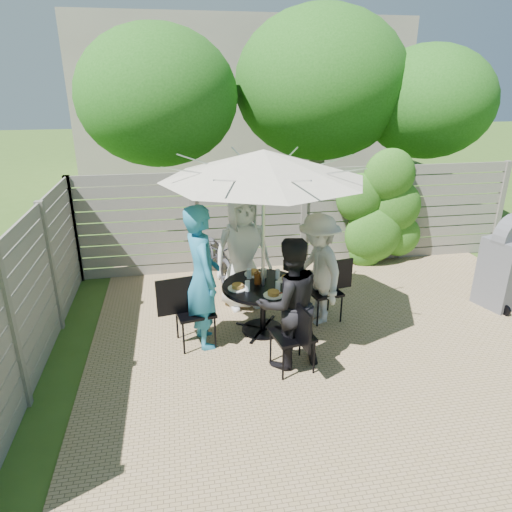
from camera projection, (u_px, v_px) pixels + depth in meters
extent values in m
plane|color=#36541A|center=(363.00, 352.00, 5.91)|extent=(60.00, 60.00, 0.00)
cube|color=#9D815B|center=(349.00, 331.00, 6.37)|extent=(7.00, 6.00, 0.02)
cube|color=gray|center=(303.00, 218.00, 8.33)|extent=(8.00, 0.10, 1.85)
cube|color=gray|center=(33.00, 295.00, 5.38)|extent=(0.10, 5.00, 1.85)
ellipsoid|color=#246216|center=(379.00, 218.00, 8.43)|extent=(1.20, 0.70, 1.80)
cube|color=#AB9A8E|center=(236.00, 103.00, 16.01)|extent=(10.00, 6.00, 5.00)
ellipsoid|color=#1C5012|center=(158.00, 97.00, 9.01)|extent=(3.20, 3.20, 2.72)
ellipsoid|color=#1C5012|center=(321.00, 85.00, 9.97)|extent=(3.80, 3.80, 3.23)
ellipsoid|color=#1C5012|center=(428.00, 102.00, 9.81)|extent=(2.80, 2.80, 2.38)
cylinder|color=black|center=(263.00, 286.00, 6.15)|extent=(1.28, 1.28, 0.03)
cylinder|color=black|center=(263.00, 309.00, 6.27)|extent=(0.08, 0.08, 0.70)
cylinder|color=black|center=(263.00, 330.00, 6.40)|extent=(0.58, 0.58, 0.04)
cylinder|color=silver|center=(263.00, 252.00, 5.97)|extent=(0.05, 0.05, 2.38)
cone|color=#B8AB98|center=(264.00, 164.00, 5.56)|extent=(3.03, 3.03, 0.36)
cube|color=black|center=(240.00, 278.00, 7.08)|extent=(0.44, 0.44, 0.03)
cube|color=black|center=(237.00, 260.00, 7.18)|extent=(0.06, 0.41, 0.42)
imported|color=silver|center=(242.00, 252.00, 6.80)|extent=(0.97, 0.72, 1.79)
cube|color=black|center=(195.00, 312.00, 5.91)|extent=(0.56, 0.56, 0.04)
cube|color=black|center=(175.00, 296.00, 5.74)|extent=(0.47, 0.12, 0.49)
imported|color=teal|center=(202.00, 277.00, 5.78)|extent=(0.58, 0.77, 1.91)
cube|color=black|center=(292.00, 335.00, 5.41)|extent=(0.53, 0.53, 0.04)
cube|color=black|center=(301.00, 326.00, 5.11)|extent=(0.11, 0.46, 0.47)
imported|color=black|center=(289.00, 304.00, 5.38)|extent=(0.91, 0.77, 1.65)
cube|color=black|center=(324.00, 292.00, 6.56)|extent=(0.51, 0.51, 0.03)
cube|color=black|center=(339.00, 274.00, 6.54)|extent=(0.44, 0.11, 0.45)
imported|color=#B3B2AE|center=(318.00, 270.00, 6.38)|extent=(0.79, 1.14, 1.62)
cylinder|color=white|center=(254.00, 274.00, 6.45)|extent=(0.26, 0.26, 0.01)
cylinder|color=#B48135|center=(254.00, 272.00, 6.44)|extent=(0.15, 0.15, 0.05)
cylinder|color=white|center=(238.00, 288.00, 6.02)|extent=(0.26, 0.26, 0.01)
cylinder|color=#B48135|center=(238.00, 286.00, 6.01)|extent=(0.15, 0.15, 0.05)
cylinder|color=white|center=(273.00, 295.00, 5.83)|extent=(0.26, 0.26, 0.01)
cylinder|color=#B48135|center=(273.00, 293.00, 5.81)|extent=(0.15, 0.15, 0.05)
cylinder|color=white|center=(287.00, 280.00, 6.26)|extent=(0.26, 0.26, 0.01)
cylinder|color=#B48135|center=(287.00, 278.00, 6.25)|extent=(0.15, 0.15, 0.05)
cylinder|color=silver|center=(249.00, 274.00, 6.31)|extent=(0.07, 0.07, 0.14)
cylinder|color=silver|center=(247.00, 286.00, 5.94)|extent=(0.07, 0.07, 0.14)
cylinder|color=silver|center=(278.00, 286.00, 5.93)|extent=(0.07, 0.07, 0.14)
cylinder|color=silver|center=(278.00, 274.00, 6.29)|extent=(0.07, 0.07, 0.14)
cylinder|color=#59280C|center=(257.00, 278.00, 6.14)|extent=(0.09, 0.09, 0.16)
cylinder|color=#C6B293|center=(264.00, 273.00, 6.34)|extent=(0.08, 0.08, 0.12)
imported|color=#333338|center=(216.00, 255.00, 7.86)|extent=(0.98, 1.86, 0.93)
cube|color=#56565B|center=(506.00, 272.00, 6.96)|extent=(0.84, 0.73, 1.10)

